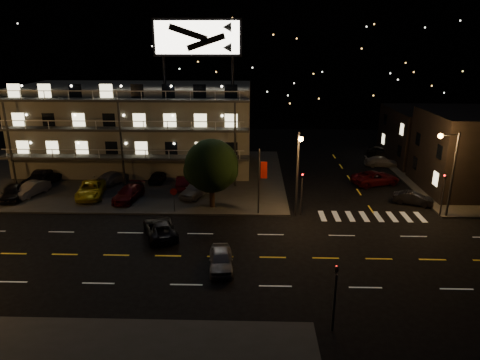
{
  "coord_description": "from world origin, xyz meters",
  "views": [
    {
      "loc": [
        4.37,
        -29.06,
        15.68
      ],
      "look_at": [
        3.27,
        8.0,
        3.55
      ],
      "focal_mm": 32.0,
      "sensor_mm": 36.0,
      "label": 1
    }
  ],
  "objects_px": {
    "tree": "(211,167)",
    "lot_car_7": "(114,177)",
    "lot_car_4": "(196,189)",
    "road_car_west": "(160,228)",
    "lot_car_2": "(91,190)",
    "side_car_0": "(413,198)",
    "road_car_east": "(221,259)"
  },
  "relations": [
    {
      "from": "side_car_0",
      "to": "road_car_west",
      "type": "relative_size",
      "value": 0.76
    },
    {
      "from": "lot_car_2",
      "to": "side_car_0",
      "type": "bearing_deg",
      "value": -12.26
    },
    {
      "from": "lot_car_4",
      "to": "lot_car_7",
      "type": "height_order",
      "value": "lot_car_4"
    },
    {
      "from": "side_car_0",
      "to": "road_car_west",
      "type": "height_order",
      "value": "road_car_west"
    },
    {
      "from": "lot_car_7",
      "to": "road_car_west",
      "type": "distance_m",
      "value": 15.63
    },
    {
      "from": "tree",
      "to": "side_car_0",
      "type": "relative_size",
      "value": 1.76
    },
    {
      "from": "lot_car_4",
      "to": "side_car_0",
      "type": "bearing_deg",
      "value": 19.56
    },
    {
      "from": "tree",
      "to": "lot_car_7",
      "type": "height_order",
      "value": "tree"
    },
    {
      "from": "lot_car_7",
      "to": "road_car_west",
      "type": "xyz_separation_m",
      "value": [
        8.1,
        -13.36,
        -0.14
      ]
    },
    {
      "from": "lot_car_7",
      "to": "road_car_east",
      "type": "xyz_separation_m",
      "value": [
        13.59,
        -18.56,
        -0.14
      ]
    },
    {
      "from": "lot_car_4",
      "to": "side_car_0",
      "type": "distance_m",
      "value": 22.1
    },
    {
      "from": "road_car_west",
      "to": "road_car_east",
      "type": "bearing_deg",
      "value": 115.2
    },
    {
      "from": "lot_car_4",
      "to": "lot_car_7",
      "type": "relative_size",
      "value": 0.94
    },
    {
      "from": "lot_car_2",
      "to": "lot_car_4",
      "type": "relative_size",
      "value": 1.22
    },
    {
      "from": "lot_car_7",
      "to": "side_car_0",
      "type": "xyz_separation_m",
      "value": [
        31.94,
        -5.41,
        -0.21
      ]
    },
    {
      "from": "lot_car_7",
      "to": "road_car_west",
      "type": "bearing_deg",
      "value": 143.47
    },
    {
      "from": "tree",
      "to": "road_car_west",
      "type": "distance_m",
      "value": 8.2
    },
    {
      "from": "lot_car_4",
      "to": "lot_car_2",
      "type": "bearing_deg",
      "value": -153.93
    },
    {
      "from": "lot_car_4",
      "to": "road_car_west",
      "type": "relative_size",
      "value": 0.88
    },
    {
      "from": "lot_car_4",
      "to": "lot_car_7",
      "type": "distance_m",
      "value": 10.65
    },
    {
      "from": "road_car_west",
      "to": "tree",
      "type": "bearing_deg",
      "value": -141.69
    },
    {
      "from": "side_car_0",
      "to": "road_car_west",
      "type": "bearing_deg",
      "value": 130.27
    },
    {
      "from": "lot_car_2",
      "to": "lot_car_7",
      "type": "xyz_separation_m",
      "value": [
        1.0,
        4.49,
        -0.07
      ]
    },
    {
      "from": "side_car_0",
      "to": "road_car_east",
      "type": "bearing_deg",
      "value": 147.46
    },
    {
      "from": "lot_car_2",
      "to": "road_car_west",
      "type": "bearing_deg",
      "value": -54.94
    },
    {
      "from": "road_car_east",
      "to": "road_car_west",
      "type": "bearing_deg",
      "value": 131.66
    },
    {
      "from": "tree",
      "to": "road_car_west",
      "type": "relative_size",
      "value": 1.33
    },
    {
      "from": "lot_car_4",
      "to": "side_car_0",
      "type": "height_order",
      "value": "lot_car_4"
    },
    {
      "from": "tree",
      "to": "lot_car_2",
      "type": "bearing_deg",
      "value": 169.18
    },
    {
      "from": "tree",
      "to": "lot_car_2",
      "type": "xyz_separation_m",
      "value": [
        -12.85,
        2.46,
        -3.25
      ]
    },
    {
      "from": "road_car_east",
      "to": "lot_car_2",
      "type": "bearing_deg",
      "value": 131.14
    },
    {
      "from": "lot_car_2",
      "to": "road_car_west",
      "type": "relative_size",
      "value": 1.08
    }
  ]
}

